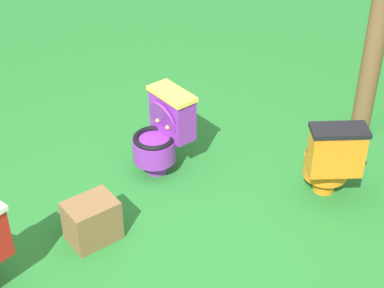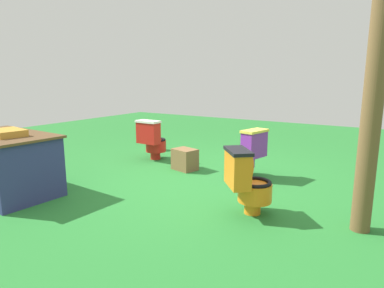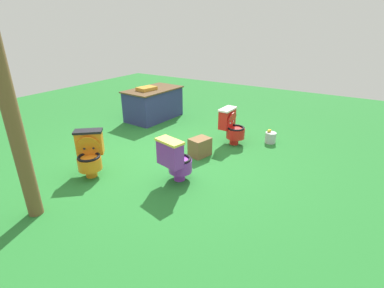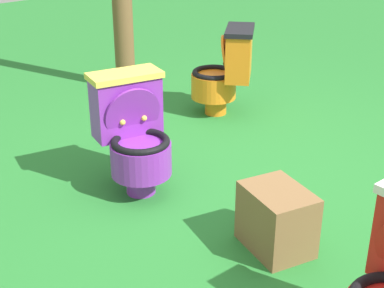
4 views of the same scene
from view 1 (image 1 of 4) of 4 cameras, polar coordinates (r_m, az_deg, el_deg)
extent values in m
plane|color=#26752D|center=(4.76, -1.99, -8.16)|extent=(14.00, 14.00, 0.00)
cylinder|color=purple|center=(5.34, -3.29, -1.90)|extent=(0.22, 0.22, 0.14)
cylinder|color=purple|center=(5.23, -3.52, -0.47)|extent=(0.44, 0.44, 0.20)
torus|color=black|center=(5.17, -3.57, 0.55)|extent=(0.42, 0.42, 0.04)
cylinder|color=#EACC4C|center=(5.19, -3.55, 0.07)|extent=(0.29, 0.29, 0.01)
cube|color=purple|center=(5.18, -1.84, 2.73)|extent=(0.28, 0.44, 0.37)
cube|color=#EACC4C|center=(5.08, -1.88, 4.68)|extent=(0.31, 0.47, 0.04)
cube|color=#8CE0E5|center=(5.10, -2.75, 2.83)|extent=(0.03, 0.11, 0.08)
cylinder|color=purple|center=(5.14, -2.72, 2.22)|extent=(0.17, 0.36, 0.35)
sphere|color=#EACC4C|center=(5.11, -2.28, 1.54)|extent=(0.04, 0.04, 0.04)
sphere|color=#EACC4C|center=(5.20, -3.21, 2.19)|extent=(0.04, 0.04, 0.04)
cylinder|color=orange|center=(5.24, 12.16, -3.54)|extent=(0.25, 0.25, 0.14)
cylinder|color=orange|center=(5.15, 12.34, -1.90)|extent=(0.52, 0.52, 0.20)
torus|color=black|center=(5.09, 12.49, -0.89)|extent=(0.50, 0.50, 0.04)
cylinder|color=black|center=(5.12, 12.42, -1.36)|extent=(0.34, 0.34, 0.01)
cube|color=orange|center=(4.84, 13.24, -0.76)|extent=(0.41, 0.43, 0.37)
cube|color=black|center=(4.73, 13.56, 1.25)|extent=(0.45, 0.47, 0.04)
cube|color=#8CE0E5|center=(4.90, 13.04, 0.39)|extent=(0.08, 0.09, 0.08)
cylinder|color=orange|center=(4.93, 12.94, -0.24)|extent=(0.30, 0.32, 0.35)
sphere|color=black|center=(4.94, 12.10, -0.56)|extent=(0.04, 0.04, 0.04)
sphere|color=black|center=(4.97, 13.66, -0.52)|extent=(0.04, 0.04, 0.04)
cylinder|color=brown|center=(5.64, 16.95, 10.87)|extent=(0.18, 0.18, 2.22)
cube|color=brown|center=(4.66, -9.26, -7.04)|extent=(0.43, 0.37, 0.34)
camera|label=2|loc=(5.68, 52.25, 2.64)|focal=31.46mm
camera|label=3|loc=(8.31, -0.61, 27.86)|focal=26.73mm
camera|label=4|loc=(4.95, -41.57, 8.26)|focal=52.55mm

